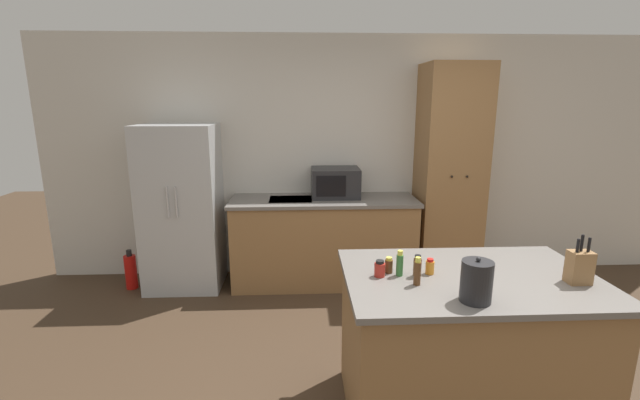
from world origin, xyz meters
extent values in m
cube|color=beige|center=(0.00, 2.33, 1.30)|extent=(7.20, 0.06, 2.60)
cube|color=#B7BABC|center=(-2.06, 1.99, 0.85)|extent=(0.76, 0.63, 1.69)
cylinder|color=silver|center=(-2.10, 1.66, 0.98)|extent=(0.02, 0.02, 0.30)
cylinder|color=silver|center=(-2.02, 1.66, 0.98)|extent=(0.02, 0.02, 0.30)
cube|color=olive|center=(-0.60, 1.99, 0.44)|extent=(1.90, 0.62, 0.89)
cube|color=slate|center=(-0.60, 1.99, 0.91)|extent=(1.94, 0.66, 0.03)
cube|color=#9EA0A3|center=(-0.94, 1.99, 0.92)|extent=(0.44, 0.34, 0.01)
cube|color=olive|center=(0.73, 2.03, 1.15)|extent=(0.64, 0.55, 2.29)
sphere|color=black|center=(0.65, 1.74, 1.19)|extent=(0.02, 0.02, 0.02)
sphere|color=black|center=(0.81, 1.74, 1.19)|extent=(0.02, 0.02, 0.02)
cube|color=olive|center=(0.15, -0.06, 0.45)|extent=(1.41, 0.89, 0.90)
cube|color=slate|center=(0.15, -0.06, 0.91)|extent=(1.47, 0.95, 0.03)
cube|color=#232326|center=(-0.47, 2.08, 1.08)|extent=(0.50, 0.39, 0.31)
cube|color=black|center=(-0.53, 1.89, 1.08)|extent=(0.30, 0.01, 0.21)
cube|color=olive|center=(0.70, -0.19, 1.02)|extent=(0.12, 0.09, 0.18)
cylinder|color=black|center=(0.67, -0.20, 1.15)|extent=(0.02, 0.02, 0.08)
cylinder|color=black|center=(0.70, -0.18, 1.16)|extent=(0.02, 0.02, 0.09)
cylinder|color=black|center=(0.73, -0.19, 1.16)|extent=(0.02, 0.02, 0.08)
cylinder|color=#563319|center=(-0.33, 0.01, 0.97)|extent=(0.05, 0.05, 0.08)
cylinder|color=#E5DB4C|center=(-0.33, 0.01, 1.02)|extent=(0.04, 0.04, 0.02)
cylinder|color=#563319|center=(-0.20, -0.17, 1.00)|extent=(0.04, 0.04, 0.13)
cylinder|color=#E5DB4C|center=(-0.20, -0.17, 1.08)|extent=(0.03, 0.03, 0.03)
cylinder|color=#337033|center=(-0.27, -0.04, 0.99)|extent=(0.04, 0.04, 0.13)
cylinder|color=#E5DB4C|center=(-0.27, -0.04, 1.07)|extent=(0.03, 0.03, 0.03)
cylinder|color=orange|center=(-0.09, -0.02, 0.97)|extent=(0.05, 0.05, 0.08)
cylinder|color=red|center=(-0.09, -0.02, 1.02)|extent=(0.04, 0.04, 0.02)
cylinder|color=#B2281E|center=(-0.39, -0.05, 0.97)|extent=(0.06, 0.06, 0.08)
cylinder|color=black|center=(-0.39, -0.05, 1.02)|extent=(0.05, 0.05, 0.02)
cylinder|color=#563319|center=(-0.17, -0.05, 0.98)|extent=(0.05, 0.05, 0.11)
cylinder|color=black|center=(-0.17, -0.05, 1.05)|extent=(0.03, 0.03, 0.02)
cylinder|color=#232326|center=(0.04, -0.38, 1.04)|extent=(0.16, 0.16, 0.21)
sphere|color=#262628|center=(0.04, -0.38, 1.16)|extent=(0.02, 0.02, 0.02)
cylinder|color=red|center=(-2.62, 1.92, 0.18)|extent=(0.12, 0.12, 0.36)
cylinder|color=black|center=(-2.62, 1.92, 0.39)|extent=(0.05, 0.05, 0.06)
camera|label=1|loc=(-0.84, -2.34, 1.93)|focal=24.00mm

